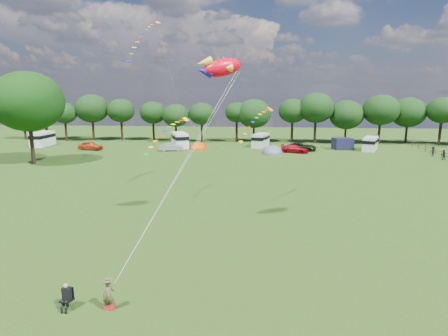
# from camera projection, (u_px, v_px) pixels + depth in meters

# --- Properties ---
(ground_plane) EXTENTS (180.00, 180.00, 0.00)m
(ground_plane) POSITION_uv_depth(u_px,v_px,m) (213.00, 251.00, 24.82)
(ground_plane) COLOR black
(ground_plane) RESTS_ON ground
(tree_line) EXTENTS (102.98, 10.98, 10.27)m
(tree_line) POSITION_uv_depth(u_px,v_px,m) (272.00, 112.00, 76.70)
(tree_line) COLOR black
(tree_line) RESTS_ON ground
(big_tree) EXTENTS (10.00, 10.00, 13.28)m
(big_tree) POSITION_uv_depth(u_px,v_px,m) (28.00, 102.00, 53.14)
(big_tree) COLOR black
(big_tree) RESTS_ON ground
(car_a) EXTENTS (4.87, 2.60, 1.54)m
(car_a) POSITION_uv_depth(u_px,v_px,m) (91.00, 146.00, 67.98)
(car_a) COLOR #BC3B18
(car_a) RESTS_ON ground
(car_b) EXTENTS (4.19, 2.24, 1.40)m
(car_b) POSITION_uv_depth(u_px,v_px,m) (171.00, 147.00, 66.84)
(car_b) COLOR gray
(car_b) RESTS_ON ground
(car_c) EXTENTS (4.99, 3.43, 1.38)m
(car_c) POSITION_uv_depth(u_px,v_px,m) (295.00, 149.00, 64.84)
(car_c) COLOR maroon
(car_c) RESTS_ON ground
(car_d) EXTENTS (5.75, 4.25, 1.43)m
(car_d) POSITION_uv_depth(u_px,v_px,m) (302.00, 147.00, 67.38)
(car_d) COLOR black
(car_d) RESTS_ON ground
(campervan_a) EXTENTS (2.46, 5.64, 2.75)m
(campervan_a) POSITION_uv_depth(u_px,v_px,m) (42.00, 138.00, 72.76)
(campervan_a) COLOR white
(campervan_a) RESTS_ON ground
(campervan_b) EXTENTS (4.42, 6.15, 2.77)m
(campervan_b) POSITION_uv_depth(u_px,v_px,m) (180.00, 139.00, 71.15)
(campervan_b) COLOR white
(campervan_b) RESTS_ON ground
(campervan_c) EXTENTS (3.57, 5.56, 2.52)m
(campervan_c) POSITION_uv_depth(u_px,v_px,m) (261.00, 140.00, 71.64)
(campervan_c) COLOR silver
(campervan_c) RESTS_ON ground
(campervan_d) EXTENTS (3.90, 5.38, 2.43)m
(campervan_d) POSITION_uv_depth(u_px,v_px,m) (370.00, 143.00, 67.21)
(campervan_d) COLOR silver
(campervan_d) RESTS_ON ground
(tent_orange) EXTENTS (3.13, 3.43, 2.45)m
(tent_orange) POSITION_uv_depth(u_px,v_px,m) (199.00, 149.00, 69.19)
(tent_orange) COLOR #E03F00
(tent_orange) RESTS_ON ground
(tent_greyblue) EXTENTS (3.72, 4.08, 2.77)m
(tent_greyblue) POSITION_uv_depth(u_px,v_px,m) (272.00, 153.00, 64.25)
(tent_greyblue) COLOR #505A6C
(tent_greyblue) RESTS_ON ground
(awning_navy) EXTENTS (3.73, 3.22, 2.07)m
(awning_navy) POSITION_uv_depth(u_px,v_px,m) (343.00, 144.00, 68.75)
(awning_navy) COLOR #171634
(awning_navy) RESTS_ON ground
(kite_flyer) EXTENTS (0.62, 0.47, 1.55)m
(kite_flyer) POSITION_uv_depth(u_px,v_px,m) (109.00, 296.00, 17.88)
(kite_flyer) COLOR brown
(kite_flyer) RESTS_ON ground
(camp_chair) EXTENTS (0.64, 0.65, 1.36)m
(camp_chair) POSITION_uv_depth(u_px,v_px,m) (67.00, 293.00, 18.03)
(camp_chair) COLOR #99999E
(camp_chair) RESTS_ON ground
(kite_bag) EXTENTS (0.50, 0.35, 0.34)m
(kite_bag) POSITION_uv_depth(u_px,v_px,m) (110.00, 306.00, 18.11)
(kite_bag) COLOR #B02225
(kite_bag) RESTS_ON ground
(fish_kite) EXTENTS (3.53, 2.51, 1.89)m
(fish_kite) POSITION_uv_depth(u_px,v_px,m) (219.00, 67.00, 26.14)
(fish_kite) COLOR #EF0018
(fish_kite) RESTS_ON ground
(streamer_kite_a) EXTENTS (3.33, 5.49, 5.75)m
(streamer_kite_a) POSITION_uv_depth(u_px,v_px,m) (146.00, 34.00, 49.97)
(streamer_kite_a) COLOR #FF9D04
(streamer_kite_a) RESTS_ON ground
(streamer_kite_b) EXTENTS (4.33, 4.80, 3.84)m
(streamer_kite_b) POSITION_uv_depth(u_px,v_px,m) (170.00, 130.00, 42.51)
(streamer_kite_b) COLOR #FFD100
(streamer_kite_b) RESTS_ON ground
(streamer_kite_c) EXTENTS (3.07, 4.95, 2.79)m
(streamer_kite_c) POSITION_uv_depth(u_px,v_px,m) (259.00, 119.00, 33.80)
(streamer_kite_c) COLOR #CEAB03
(streamer_kite_c) RESTS_ON ground
(walker_a) EXTENTS (0.78, 0.51, 1.54)m
(walker_a) POSITION_uv_depth(u_px,v_px,m) (443.00, 155.00, 58.13)
(walker_a) COLOR black
(walker_a) RESTS_ON ground
(walker_b) EXTENTS (1.12, 0.61, 1.65)m
(walker_b) POSITION_uv_depth(u_px,v_px,m) (433.00, 151.00, 61.08)
(walker_b) COLOR black
(walker_b) RESTS_ON ground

